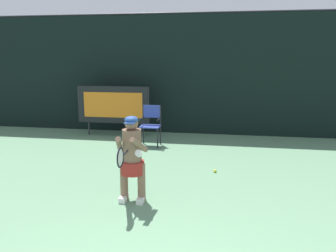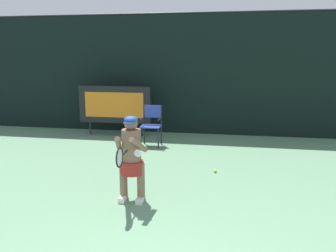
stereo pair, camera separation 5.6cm
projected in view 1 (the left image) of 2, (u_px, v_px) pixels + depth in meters
backdrop_screen at (210, 75)px, 10.49m from camera, size 18.00×0.12×3.66m
scoreboard at (114, 105)px, 10.40m from camera, size 2.20×0.21×1.50m
umpire_chair at (151, 123)px, 9.31m from camera, size 0.52×0.44×1.08m
water_bottle at (128, 143)px, 9.19m from camera, size 0.07×0.07×0.27m
tennis_player at (132, 156)px, 5.68m from camera, size 0.53×0.61×1.44m
tennis_racket at (121, 157)px, 5.19m from camera, size 0.03×0.60×0.31m
tennis_ball_loose at (215, 171)px, 7.23m from camera, size 0.07×0.07×0.07m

